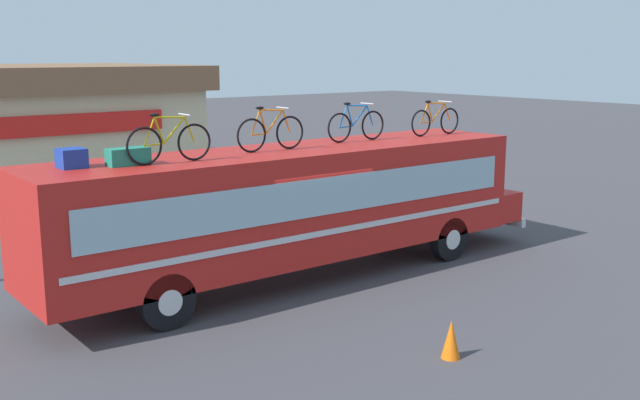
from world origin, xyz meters
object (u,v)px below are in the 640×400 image
object	(u,v)px
rooftop_bicycle_1	(169,142)
rooftop_bicycle_4	(435,120)
luggage_bag_1	(71,158)
traffic_cone	(451,339)
rooftop_bicycle_2	(271,132)
bus	(297,203)
rooftop_bicycle_3	(356,125)
luggage_bag_2	(128,157)

from	to	relation	value
rooftop_bicycle_1	rooftop_bicycle_4	bearing A→B (deg)	2.25
luggage_bag_1	rooftop_bicycle_4	distance (m)	9.04
rooftop_bicycle_4	traffic_cone	bearing A→B (deg)	-133.94
luggage_bag_1	rooftop_bicycle_1	distance (m)	1.75
rooftop_bicycle_2	traffic_cone	xyz separation A→B (m)	(0.01, -5.10, -2.95)
bus	rooftop_bicycle_4	xyz separation A→B (m)	(4.25, 0.00, 1.55)
rooftop_bicycle_3	rooftop_bicycle_4	bearing A→B (deg)	-5.19
rooftop_bicycle_3	traffic_cone	distance (m)	6.57
luggage_bag_1	rooftop_bicycle_4	world-z (taller)	rooftop_bicycle_4
luggage_bag_2	rooftop_bicycle_1	size ratio (longest dim) A/B	0.44
bus	rooftop_bicycle_3	world-z (taller)	rooftop_bicycle_3
luggage_bag_1	luggage_bag_2	bearing A→B (deg)	-19.13
rooftop_bicycle_3	rooftop_bicycle_4	world-z (taller)	rooftop_bicycle_3
luggage_bag_1	luggage_bag_2	distance (m)	0.98
bus	rooftop_bicycle_4	distance (m)	4.53
rooftop_bicycle_4	rooftop_bicycle_3	bearing A→B (deg)	174.81
luggage_bag_1	traffic_cone	size ratio (longest dim) A/B	0.72
traffic_cone	luggage_bag_2	bearing A→B (deg)	122.61
bus	traffic_cone	bearing A→B (deg)	-97.33
rooftop_bicycle_2	traffic_cone	bearing A→B (deg)	-89.87
rooftop_bicycle_1	traffic_cone	world-z (taller)	rooftop_bicycle_1
rooftop_bicycle_3	rooftop_bicycle_2	bearing A→B (deg)	-175.31
luggage_bag_2	traffic_cone	world-z (taller)	luggage_bag_2
traffic_cone	bus	bearing A→B (deg)	82.67
bus	rooftop_bicycle_1	bearing A→B (deg)	-174.77
luggage_bag_1	rooftop_bicycle_2	world-z (taller)	rooftop_bicycle_2
rooftop_bicycle_3	traffic_cone	world-z (taller)	rooftop_bicycle_3
bus	rooftop_bicycle_1	world-z (taller)	rooftop_bicycle_1
bus	traffic_cone	distance (m)	5.31
luggage_bag_2	rooftop_bicycle_4	distance (m)	8.12
rooftop_bicycle_2	rooftop_bicycle_3	distance (m)	2.53
rooftop_bicycle_3	bus	bearing A→B (deg)	-173.22
rooftop_bicycle_1	rooftop_bicycle_3	distance (m)	5.01
luggage_bag_1	rooftop_bicycle_3	world-z (taller)	rooftop_bicycle_3
rooftop_bicycle_1	rooftop_bicycle_4	size ratio (longest dim) A/B	1.03
luggage_bag_2	rooftop_bicycle_3	distance (m)	5.73
rooftop_bicycle_4	luggage_bag_1	bearing A→B (deg)	178.47
bus	rooftop_bicycle_4	bearing A→B (deg)	0.04
luggage_bag_1	traffic_cone	bearing A→B (deg)	-52.25
luggage_bag_2	rooftop_bicycle_2	distance (m)	3.21
bus	rooftop_bicycle_2	world-z (taller)	rooftop_bicycle_2
rooftop_bicycle_2	traffic_cone	world-z (taller)	rooftop_bicycle_2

